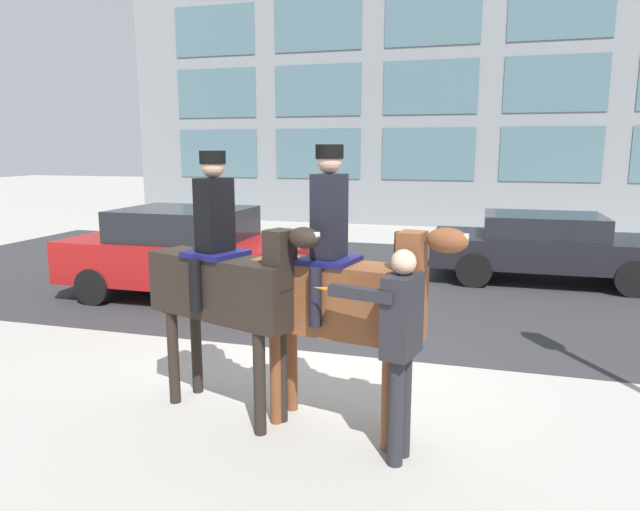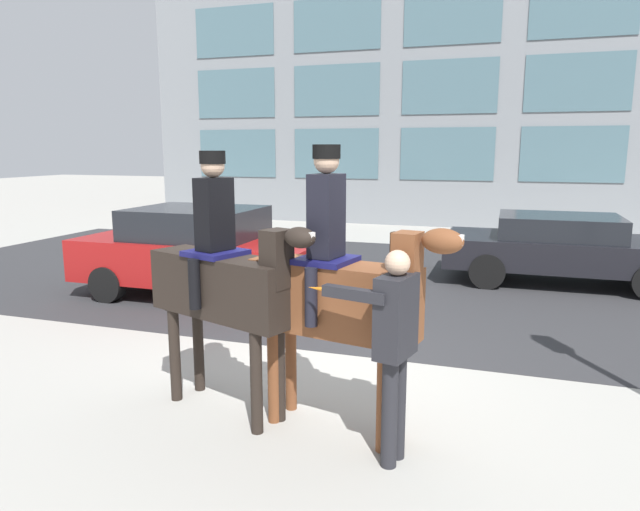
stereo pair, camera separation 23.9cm
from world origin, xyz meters
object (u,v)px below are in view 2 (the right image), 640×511
object	(u,v)px
pedestrian_bystander	(393,340)
street_car_near_lane	(201,251)
mounted_horse_lead	(225,280)
mounted_horse_companion	(337,290)
street_car_far_lane	(562,247)

from	to	relation	value
pedestrian_bystander	street_car_near_lane	distance (m)	6.04
mounted_horse_lead	mounted_horse_companion	distance (m)	1.13
mounted_horse_companion	street_car_far_lane	bearing A→B (deg)	81.48
mounted_horse_companion	pedestrian_bystander	size ratio (longest dim) A/B	1.45
street_car_near_lane	street_car_far_lane	world-z (taller)	street_car_near_lane
pedestrian_bystander	mounted_horse_companion	bearing A→B (deg)	-20.01
street_car_near_lane	street_car_far_lane	bearing A→B (deg)	26.07
mounted_horse_lead	street_car_far_lane	bearing A→B (deg)	82.09
mounted_horse_lead	mounted_horse_companion	world-z (taller)	mounted_horse_companion
street_car_near_lane	street_car_far_lane	xyz separation A→B (m)	(6.04, 2.95, -0.09)
mounted_horse_companion	pedestrian_bystander	world-z (taller)	mounted_horse_companion
mounted_horse_lead	street_car_near_lane	distance (m)	4.66
mounted_horse_lead	street_car_near_lane	world-z (taller)	mounted_horse_lead
street_car_far_lane	mounted_horse_lead	bearing A→B (deg)	-117.27
mounted_horse_companion	pedestrian_bystander	xyz separation A→B (m)	(0.58, -0.39, -0.27)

